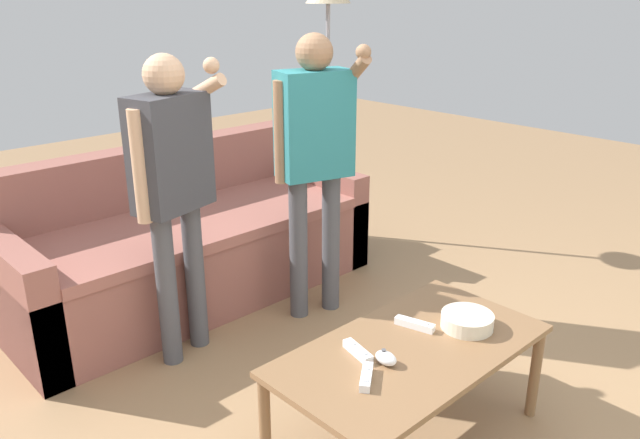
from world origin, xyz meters
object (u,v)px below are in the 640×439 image
(coffee_table, at_px, (411,358))
(game_remote_wand_spare, at_px, (366,377))
(couch, at_px, (186,244))
(game_remote_nunchuk, at_px, (386,358))
(game_remote_wand_near, at_px, (358,351))
(snack_bowl, at_px, (467,321))
(floor_lamp, at_px, (328,13))
(game_remote_wand_far, at_px, (415,324))
(player_left, at_px, (173,176))
(player_right, at_px, (315,146))

(coffee_table, xyz_separation_m, game_remote_wand_spare, (-0.28, -0.03, 0.06))
(coffee_table, bearing_deg, couch, 86.95)
(game_remote_nunchuk, distance_m, game_remote_wand_near, 0.11)
(snack_bowl, relative_size, game_remote_nunchuk, 2.36)
(game_remote_nunchuk, bearing_deg, game_remote_wand_spare, -169.91)
(snack_bowl, height_order, floor_lamp, floor_lamp)
(coffee_table, distance_m, floor_lamp, 2.56)
(couch, bearing_deg, game_remote_wand_near, -99.66)
(floor_lamp, bearing_deg, game_remote_nunchuk, -128.96)
(couch, relative_size, game_remote_wand_near, 13.43)
(floor_lamp, relative_size, game_remote_wand_spare, 13.20)
(game_remote_nunchuk, xyz_separation_m, game_remote_wand_near, (-0.03, 0.11, -0.01))
(game_remote_nunchuk, xyz_separation_m, game_remote_wand_far, (0.28, 0.09, -0.01))
(game_remote_wand_near, bearing_deg, snack_bowl, -19.33)
(snack_bowl, bearing_deg, couch, 95.81)
(game_remote_wand_spare, bearing_deg, game_remote_wand_near, 53.69)
(player_left, height_order, player_right, player_right)
(player_left, bearing_deg, coffee_table, -76.24)
(game_remote_nunchuk, bearing_deg, coffee_table, 2.76)
(player_right, distance_m, game_remote_wand_spare, 1.40)
(coffee_table, xyz_separation_m, floor_lamp, (1.34, 1.84, 1.17))
(couch, relative_size, player_right, 1.39)
(player_left, distance_m, game_remote_wand_far, 1.24)
(snack_bowl, xyz_separation_m, game_remote_nunchuk, (-0.43, 0.05, -0.01))
(game_remote_wand_near, bearing_deg, couch, 80.34)
(snack_bowl, height_order, game_remote_wand_near, snack_bowl)
(coffee_table, height_order, player_right, player_right)
(game_remote_nunchuk, relative_size, player_right, 0.06)
(coffee_table, xyz_separation_m, game_remote_wand_near, (-0.19, 0.10, 0.06))
(game_remote_wand_far, xyz_separation_m, game_remote_wand_spare, (-0.41, -0.11, 0.00))
(snack_bowl, xyz_separation_m, game_remote_wand_near, (-0.46, 0.16, -0.01))
(snack_bowl, xyz_separation_m, player_left, (-0.56, 1.22, 0.45))
(snack_bowl, relative_size, game_remote_wand_spare, 1.50)
(game_remote_wand_far, bearing_deg, snack_bowl, -43.19)
(player_left, relative_size, game_remote_wand_spare, 10.43)
(game_remote_nunchuk, bearing_deg, snack_bowl, -6.86)
(snack_bowl, distance_m, player_left, 1.42)
(game_remote_wand_near, relative_size, game_remote_wand_spare, 1.12)
(snack_bowl, distance_m, game_remote_nunchuk, 0.43)
(game_remote_nunchuk, relative_size, player_left, 0.06)
(game_remote_nunchuk, distance_m, game_remote_wand_far, 0.29)
(coffee_table, xyz_separation_m, player_right, (0.47, 1.03, 0.56))
(couch, relative_size, game_remote_wand_spare, 15.10)
(snack_bowl, height_order, game_remote_nunchuk, snack_bowl)
(floor_lamp, height_order, player_right, floor_lamp)
(floor_lamp, relative_size, player_left, 1.27)
(game_remote_nunchuk, relative_size, game_remote_wand_near, 0.57)
(player_right, relative_size, game_remote_wand_spare, 10.83)
(floor_lamp, xyz_separation_m, player_right, (-0.87, -0.81, -0.60))
(snack_bowl, bearing_deg, game_remote_nunchuk, 173.14)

